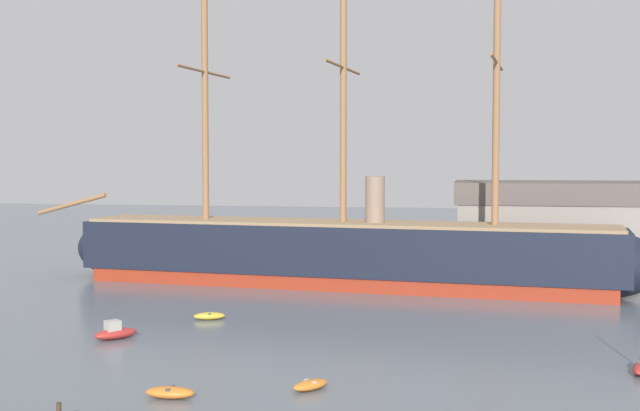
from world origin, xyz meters
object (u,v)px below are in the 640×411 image
sailboat_far_left (157,277)px  dinghy_near_centre (310,385)px  dinghy_foreground_left (170,392)px  dinghy_distant_centre (431,278)px  dinghy_alongside_bow (209,316)px  tall_ship (343,252)px  motorboat_mid_left (115,332)px

sailboat_far_left → dinghy_near_centre: bearing=-57.8°
dinghy_foreground_left → dinghy_distant_centre: (12.33, 48.51, -0.05)m
dinghy_near_centre → dinghy_distant_centre: 45.72m
dinghy_foreground_left → dinghy_alongside_bow: (-4.89, 22.36, -0.02)m
tall_ship → motorboat_mid_left: (-12.87, -28.67, -3.11)m
motorboat_mid_left → dinghy_alongside_bow: size_ratio=1.22×
tall_ship → dinghy_distant_centre: tall_ship is taller
dinghy_alongside_bow → motorboat_mid_left: bearing=-118.7°
dinghy_distant_centre → dinghy_alongside_bow: bearing=-123.4°
dinghy_foreground_left → sailboat_far_left: sailboat_far_left is taller
tall_ship → motorboat_mid_left: size_ratio=19.82×
dinghy_foreground_left → dinghy_alongside_bow: size_ratio=1.01×
tall_ship → dinghy_near_centre: tall_ship is taller
sailboat_far_left → tall_ship: bearing=-0.3°
dinghy_near_centre → sailboat_far_left: bearing=122.2°
dinghy_alongside_bow → sailboat_far_left: (-12.60, 20.34, 0.07)m
tall_ship → dinghy_near_centre: (4.09, -39.55, -3.31)m
dinghy_alongside_bow → sailboat_far_left: size_ratio=0.63×
dinghy_distant_centre → sailboat_far_left: bearing=-169.0°
motorboat_mid_left → dinghy_alongside_bow: motorboat_mid_left is taller
motorboat_mid_left → sailboat_far_left: sailboat_far_left is taller
tall_ship → motorboat_mid_left: bearing=-114.2°
sailboat_far_left → motorboat_mid_left: bearing=-74.5°
tall_ship → sailboat_far_left: 21.10m
dinghy_foreground_left → tall_ship: bearing=85.5°
dinghy_distant_centre → dinghy_foreground_left: bearing=-104.3°
tall_ship → dinghy_distant_centre: bearing=33.4°
sailboat_far_left → dinghy_distant_centre: bearing=11.0°
sailboat_far_left → dinghy_distant_centre: size_ratio=1.76×
tall_ship → dinghy_foreground_left: tall_ship is taller
tall_ship → dinghy_distant_centre: (8.97, 5.91, -3.32)m
dinghy_near_centre → motorboat_mid_left: motorboat_mid_left is taller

